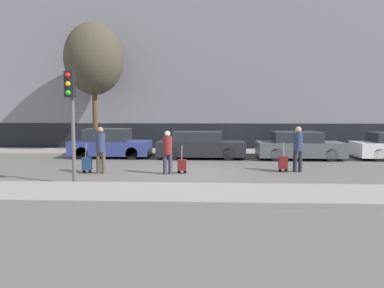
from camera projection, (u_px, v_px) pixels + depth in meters
The scene contains 16 objects.
ground_plane at pixel (183, 173), 14.05m from camera, with size 80.00×80.00×0.00m, color #565451.
sidewalk_near at pixel (174, 193), 10.31m from camera, with size 28.00×2.50×0.12m.
sidewalk_far at pixel (192, 152), 21.01m from camera, with size 28.00×3.00×0.12m.
building_facade at pixel (195, 51), 23.74m from camera, with size 28.00×2.18×12.33m.
parked_car_0 at pixel (110, 144), 18.87m from camera, with size 3.95×1.75×1.46m.
parked_car_1 at pixel (200, 146), 18.55m from camera, with size 4.29×1.79×1.33m.
parked_car_2 at pixel (299, 146), 18.19m from camera, with size 4.08×1.85×1.35m.
pedestrian_left at pixel (101, 147), 13.90m from camera, with size 0.35×0.34×1.74m.
trolley_left at pixel (87, 164), 14.03m from camera, with size 0.34×0.29×1.13m.
pedestrian_center at pixel (168, 150), 13.76m from camera, with size 0.34×0.34×1.60m.
trolley_center at pixel (182, 165), 13.97m from camera, with size 0.34×0.29×1.06m.
pedestrian_right at pixel (298, 146), 14.25m from camera, with size 0.35×0.34×1.74m.
trolley_right at pixel (283, 163), 14.30m from camera, with size 0.34×0.29×1.15m.
traffic_light at pixel (71, 104), 11.65m from camera, with size 0.28×0.47×3.55m.
parked_bicycle at pixel (280, 144), 21.08m from camera, with size 1.77×0.06×0.96m.
bare_tree_near_crossing at pixel (94, 59), 20.96m from camera, with size 3.29×3.29×7.17m.
Camera 1 is at (1.00, -13.88, 2.28)m, focal length 35.00 mm.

